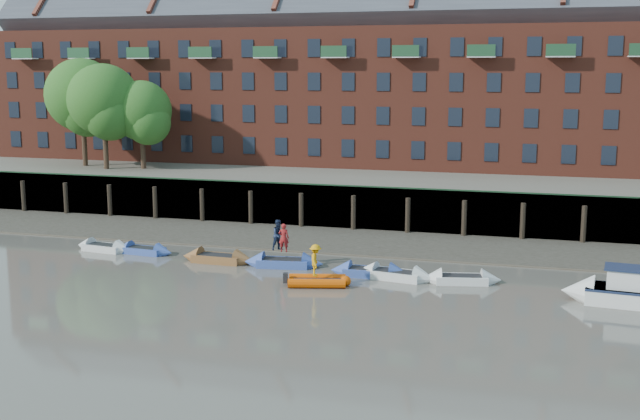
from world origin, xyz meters
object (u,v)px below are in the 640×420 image
at_px(person_rower_a, 284,238).
at_px(person_rib_crew, 316,260).
at_px(rowboat_0, 104,248).
at_px(rowboat_3, 283,263).
at_px(rowboat_4, 370,272).
at_px(rowboat_1, 144,250).
at_px(rowboat_6, 461,279).
at_px(rowboat_5, 395,275).
at_px(person_rower_b, 279,235).
at_px(rowboat_2, 218,258).
at_px(rib_tender, 320,281).
at_px(motor_launch, 615,291).

bearing_deg(person_rower_a, person_rib_crew, 123.15).
relative_size(rowboat_0, person_rib_crew, 2.53).
distance_m(rowboat_3, rowboat_4, 5.52).
height_order(rowboat_0, rowboat_1, rowboat_0).
distance_m(rowboat_6, person_rower_a, 10.72).
height_order(rowboat_1, rowboat_5, rowboat_5).
distance_m(rowboat_0, rowboat_4, 18.08).
bearing_deg(rowboat_6, person_rower_b, 162.73).
height_order(rowboat_2, person_rib_crew, person_rib_crew).
height_order(rowboat_5, rib_tender, rowboat_5).
bearing_deg(person_rib_crew, rowboat_2, 49.54).
bearing_deg(rowboat_3, rowboat_5, -16.05).
bearing_deg(person_rower_a, motor_launch, 164.68).
bearing_deg(person_rower_a, rowboat_5, 165.32).
bearing_deg(rowboat_1, person_rower_a, -0.12).
bearing_deg(rowboat_1, rowboat_4, -0.76).
distance_m(rowboat_6, person_rower_b, 11.17).
bearing_deg(rowboat_5, rib_tender, -136.84).
height_order(rowboat_3, rowboat_6, rowboat_3).
height_order(rowboat_2, rowboat_4, rowboat_2).
xyz_separation_m(rowboat_3, person_rower_b, (-0.35, 0.24, 1.62)).
height_order(rowboat_4, motor_launch, motor_launch).
relative_size(rowboat_2, motor_launch, 0.78).
bearing_deg(rib_tender, rowboat_3, 119.48).
bearing_deg(rowboat_6, rowboat_1, 163.68).
bearing_deg(motor_launch, rowboat_2, -0.75).
distance_m(rowboat_1, rib_tender, 13.61).
relative_size(rowboat_4, rowboat_6, 1.02).
bearing_deg(rowboat_0, rowboat_3, 4.07).
bearing_deg(rowboat_1, rowboat_6, 0.49).
distance_m(motor_launch, person_rib_crew, 15.50).
distance_m(rowboat_5, motor_launch, 11.66).
height_order(rowboat_2, motor_launch, motor_launch).
distance_m(rib_tender, person_rower_b, 5.38).
xyz_separation_m(rowboat_3, motor_launch, (18.51, -2.60, 0.38)).
xyz_separation_m(rib_tender, motor_launch, (15.26, 0.83, 0.37)).
bearing_deg(rowboat_4, person_rower_b, 168.89).
height_order(person_rower_a, person_rib_crew, person_rower_a).
bearing_deg(rowboat_4, person_rib_crew, -132.21).
distance_m(rowboat_1, rowboat_4, 15.23).
bearing_deg(rowboat_2, person_rower_b, 5.83).
xyz_separation_m(rowboat_1, person_rib_crew, (12.74, -4.36, 1.22)).
distance_m(rowboat_1, rowboat_5, 16.75).
bearing_deg(rowboat_2, motor_launch, -4.77).
relative_size(person_rower_a, person_rower_b, 0.92).
relative_size(rowboat_1, rowboat_6, 0.91).
bearing_deg(motor_launch, rowboat_3, -2.32).
bearing_deg(person_rib_crew, person_rower_a, 26.09).
distance_m(rowboat_3, rowboat_6, 10.68).
xyz_separation_m(rib_tender, person_rower_a, (-3.18, 3.34, 1.54)).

